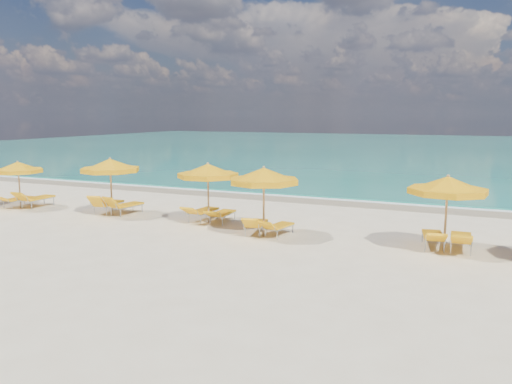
% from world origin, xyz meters
% --- Properties ---
extents(ground_plane, '(120.00, 120.00, 0.00)m').
position_xyz_m(ground_plane, '(0.00, 0.00, 0.00)').
color(ground_plane, beige).
extents(ocean, '(120.00, 80.00, 0.30)m').
position_xyz_m(ocean, '(0.00, 48.00, 0.00)').
color(ocean, '#157866').
rests_on(ocean, ground).
extents(wet_sand_band, '(120.00, 2.60, 0.01)m').
position_xyz_m(wet_sand_band, '(0.00, 7.40, 0.00)').
color(wet_sand_band, tan).
rests_on(wet_sand_band, ground).
extents(foam_line, '(120.00, 1.20, 0.03)m').
position_xyz_m(foam_line, '(0.00, 8.20, 0.00)').
color(foam_line, white).
rests_on(foam_line, ground).
extents(whitecap_near, '(14.00, 0.36, 0.05)m').
position_xyz_m(whitecap_near, '(-6.00, 17.00, 0.00)').
color(whitecap_near, white).
rests_on(whitecap_near, ground).
extents(whitecap_far, '(18.00, 0.30, 0.05)m').
position_xyz_m(whitecap_far, '(8.00, 24.00, 0.00)').
color(whitecap_far, white).
rests_on(whitecap_far, ground).
extents(umbrella_1, '(2.59, 2.59, 2.16)m').
position_xyz_m(umbrella_1, '(-10.92, -0.11, 1.84)').
color(umbrella_1, tan).
rests_on(umbrella_1, ground).
extents(umbrella_2, '(2.72, 2.72, 2.45)m').
position_xyz_m(umbrella_2, '(-6.08, 0.29, 2.09)').
color(umbrella_2, tan).
rests_on(umbrella_2, ground).
extents(umbrella_3, '(2.97, 2.97, 2.38)m').
position_xyz_m(umbrella_3, '(-1.62, 0.59, 2.03)').
color(umbrella_3, tan).
rests_on(umbrella_3, ground).
extents(umbrella_4, '(2.58, 2.58, 2.47)m').
position_xyz_m(umbrella_4, '(1.18, -0.53, 2.10)').
color(umbrella_4, tan).
rests_on(umbrella_4, ground).
extents(umbrella_5, '(2.91, 2.91, 2.41)m').
position_xyz_m(umbrella_5, '(7.05, -0.09, 2.06)').
color(umbrella_5, tan).
rests_on(umbrella_5, ground).
extents(lounger_1_left, '(0.60, 1.79, 0.65)m').
position_xyz_m(lounger_1_left, '(-11.40, 0.14, 0.21)').
color(lounger_1_left, '#A5A8AD').
rests_on(lounger_1_left, ground).
extents(lounger_1_right, '(0.71, 2.00, 0.87)m').
position_xyz_m(lounger_1_right, '(-10.47, 0.41, 0.24)').
color(lounger_1_right, '#A5A8AD').
rests_on(lounger_1_right, ground).
extents(lounger_2_left, '(0.89, 1.96, 0.93)m').
position_xyz_m(lounger_2_left, '(-6.58, 0.64, 0.24)').
color(lounger_2_left, '#A5A8AD').
rests_on(lounger_2_left, ground).
extents(lounger_2_right, '(0.89, 1.88, 0.90)m').
position_xyz_m(lounger_2_right, '(-5.68, 0.70, 0.23)').
color(lounger_2_right, '#A5A8AD').
rests_on(lounger_2_right, ground).
extents(lounger_3_left, '(0.76, 1.96, 0.74)m').
position_xyz_m(lounger_3_left, '(-2.08, 0.94, 0.23)').
color(lounger_3_left, '#A5A8AD').
rests_on(lounger_3_left, ground).
extents(lounger_3_right, '(0.65, 1.85, 0.67)m').
position_xyz_m(lounger_3_right, '(-1.18, 0.88, 0.21)').
color(lounger_3_right, '#A5A8AD').
rests_on(lounger_3_right, ground).
extents(lounger_4_left, '(0.85, 1.79, 0.77)m').
position_xyz_m(lounger_4_left, '(0.77, -0.24, 0.21)').
color(lounger_4_left, '#A5A8AD').
rests_on(lounger_4_left, ground).
extents(lounger_4_right, '(0.82, 1.70, 0.69)m').
position_xyz_m(lounger_4_right, '(1.61, -0.19, 0.20)').
color(lounger_4_right, '#A5A8AD').
rests_on(lounger_4_right, ground).
extents(lounger_5_left, '(0.91, 1.96, 0.74)m').
position_xyz_m(lounger_5_left, '(6.70, 0.29, 0.22)').
color(lounger_5_left, '#A5A8AD').
rests_on(lounger_5_left, ground).
extents(lounger_5_right, '(0.69, 1.95, 0.76)m').
position_xyz_m(lounger_5_right, '(7.52, 0.28, 0.23)').
color(lounger_5_right, '#A5A8AD').
rests_on(lounger_5_right, ground).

